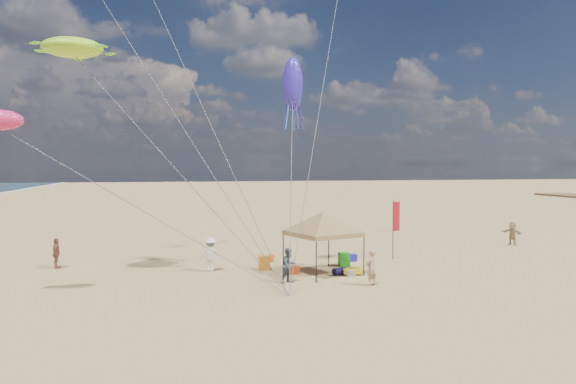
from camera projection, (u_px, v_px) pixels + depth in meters
name	position (u px, v px, depth m)	size (l,w,h in m)	color
ground	(304.00, 299.00, 20.70)	(280.00, 280.00, 0.00)	tan
canopy_tent	(323.00, 214.00, 25.31)	(5.19, 5.19, 3.42)	black
feather_flag	(395.00, 220.00, 29.33)	(0.47, 0.19, 3.22)	black
cooler_red	(293.00, 270.00, 25.41)	(0.54, 0.38, 0.38)	#D44211
cooler_blue	(351.00, 258.00, 28.73)	(0.54, 0.38, 0.38)	#1D14A8
bag_navy	(339.00, 271.00, 25.13)	(0.36, 0.36, 0.60)	black
bag_orange	(271.00, 258.00, 28.68)	(0.36, 0.36, 0.60)	#E5400C
chair_green	(344.00, 259.00, 27.35)	(0.50, 0.50, 0.70)	#1E8919
chair_yellow	(264.00, 263.00, 26.39)	(0.50, 0.50, 0.70)	orange
crate_grey	(351.00, 273.00, 24.87)	(0.34, 0.30, 0.28)	slate
beach_cart	(352.00, 271.00, 25.17)	(0.90, 0.50, 0.24)	gold
person_near_a	(371.00, 267.00, 22.93)	(0.58, 0.38, 1.58)	tan
person_near_b	(289.00, 265.00, 23.46)	(0.76, 0.59, 1.56)	#38434D
person_near_c	(210.00, 254.00, 25.96)	(1.08, 0.62, 1.67)	silver
person_far_a	(56.00, 253.00, 26.76)	(0.90, 0.37, 1.53)	#974A3A
person_far_c	(512.00, 233.00, 34.35)	(1.44, 0.46, 1.55)	tan
turtle_kite	(72.00, 48.00, 23.12)	(2.58, 2.06, 0.86)	#A2EA23
squid_kite	(293.00, 84.00, 26.01)	(1.00, 1.00, 2.59)	#3224B5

